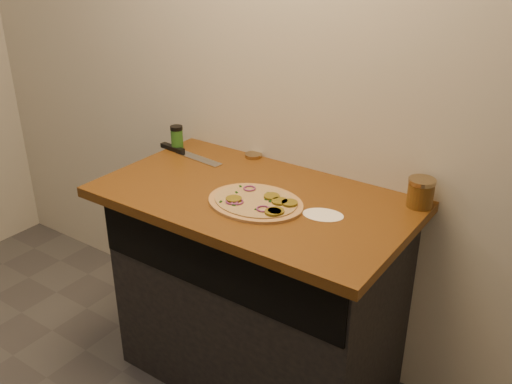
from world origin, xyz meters
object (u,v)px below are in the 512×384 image
Objects in this scene: spice_shaker at (177,138)px; pizza at (256,202)px; salsa_jar at (421,193)px; chefs_knife at (185,153)px.

pizza is at bearing -22.29° from spice_shaker.
salsa_jar is at bearing 33.65° from pizza.
spice_shaker is at bearing -175.91° from salsa_jar.
pizza is 1.02× the size of chefs_knife.
salsa_jar is at bearing 4.09° from spice_shaker.
salsa_jar is 0.95× the size of spice_shaker.
salsa_jar is (1.04, 0.10, 0.05)m from chefs_knife.
salsa_jar reaches higher than pizza.
spice_shaker reaches higher than chefs_knife.
pizza is at bearing -22.40° from chefs_knife.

